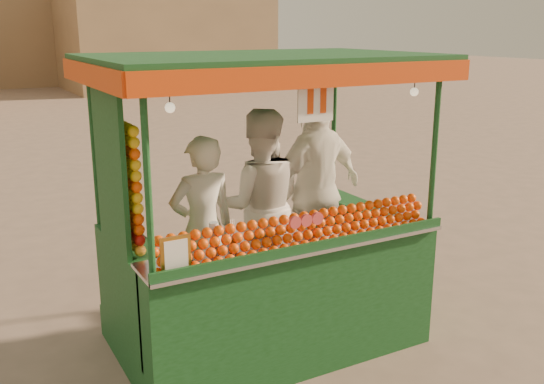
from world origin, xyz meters
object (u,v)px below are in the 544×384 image
juice_cart (263,259)px  vendor_middle (260,206)px  vendor_left (203,228)px  vendor_right (316,190)px

juice_cart → vendor_middle: juice_cart is taller
vendor_left → vendor_middle: bearing=-169.0°
juice_cart → vendor_right: size_ratio=1.46×
juice_cart → vendor_right: 0.98m
juice_cart → vendor_right: (0.79, 0.39, 0.43)m
vendor_middle → vendor_right: 0.62m
juice_cart → vendor_right: juice_cart is taller
vendor_left → vendor_right: 1.25m
vendor_middle → vendor_right: size_ratio=0.92×
vendor_middle → vendor_right: (0.61, -0.01, 0.07)m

